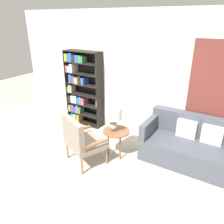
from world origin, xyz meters
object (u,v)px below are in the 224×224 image
(couch, at_px, (195,147))
(side_table, at_px, (116,133))
(armchair, at_px, (80,138))
(table_lamp, at_px, (113,115))
(bookshelf, at_px, (81,88))

(couch, xyz_separation_m, side_table, (-1.36, -0.59, 0.17))
(couch, bearing_deg, armchair, -147.20)
(armchair, xyz_separation_m, table_lamp, (0.37, 0.56, 0.32))
(armchair, bearing_deg, couch, 32.80)
(couch, distance_m, table_lamp, 1.63)
(bookshelf, relative_size, table_lamp, 3.88)
(side_table, xyz_separation_m, table_lamp, (-0.06, -0.00, 0.36))
(bookshelf, height_order, side_table, bookshelf)
(couch, bearing_deg, bookshelf, 174.69)
(couch, xyz_separation_m, table_lamp, (-1.42, -0.59, 0.53))
(side_table, bearing_deg, table_lamp, -176.63)
(bookshelf, height_order, armchair, bookshelf)
(bookshelf, bearing_deg, side_table, -29.36)
(side_table, relative_size, table_lamp, 1.17)
(couch, bearing_deg, table_lamp, -157.37)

